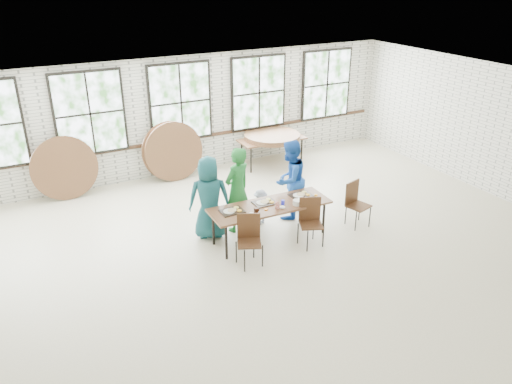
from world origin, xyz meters
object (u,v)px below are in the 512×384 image
chair_near_right (310,217)px  storage_table (272,140)px  dining_table (270,207)px  chair_near_left (249,235)px

chair_near_right → storage_table: 4.29m
dining_table → chair_near_left: bearing=-140.9°
chair_near_right → chair_near_left: bearing=-154.3°
dining_table → chair_near_left: size_ratio=2.55×
chair_near_right → dining_table: bearing=162.7°
chair_near_left → storage_table: (2.79, 4.10, 0.13)m
storage_table → chair_near_left: bearing=-123.3°
storage_table → dining_table: bearing=-119.1°
chair_near_left → chair_near_right: size_ratio=1.00×
chair_near_right → storage_table: bearing=93.5°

